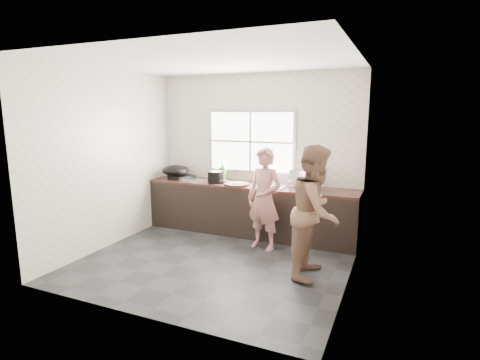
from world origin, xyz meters
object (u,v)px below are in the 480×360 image
at_px(wok, 176,170).
at_px(dish_rack, 305,180).
at_px(burner, 182,177).
at_px(bottle_brown_tall, 217,174).
at_px(bowl_mince, 236,185).
at_px(bowl_crabs, 302,186).
at_px(plate_food, 216,179).
at_px(person_side, 316,211).
at_px(bottle_green, 223,171).
at_px(glass_jar, 211,179).
at_px(woman, 264,202).
at_px(bottle_brown_short, 221,177).
at_px(bowl_held, 263,186).
at_px(cutting_board, 237,184).
at_px(black_pot, 216,177).
at_px(pot_lid_right, 187,179).
at_px(pot_lid_left, 195,180).

xyz_separation_m(wok, dish_rack, (2.38, 0.01, 0.00)).
xyz_separation_m(burner, dish_rack, (2.31, -0.07, 0.13)).
bearing_deg(bottle_brown_tall, bowl_mince, -37.35).
relative_size(bowl_crabs, plate_food, 0.85).
distance_m(person_side, bottle_green, 2.40).
bearing_deg(bowl_crabs, glass_jar, -177.15).
relative_size(woman, bowl_crabs, 7.27).
bearing_deg(person_side, woman, 56.39).
bearing_deg(wok, bottle_brown_tall, 20.26).
relative_size(bottle_brown_short, wok, 0.32).
bearing_deg(burner, woman, -18.28).
bearing_deg(bowl_held, dish_rack, 17.22).
bearing_deg(burner, dish_rack, -1.64).
bearing_deg(cutting_board, bottle_green, 139.50).
bearing_deg(person_side, dish_rack, 21.34).
height_order(plate_food, burner, burner).
relative_size(black_pot, dish_rack, 0.67).
distance_m(bottle_green, pot_lid_right, 0.68).
height_order(black_pot, burner, black_pot).
distance_m(woman, wok, 1.99).
distance_m(bowl_held, dish_rack, 0.67).
height_order(woman, bowl_held, woman).
height_order(plate_food, wok, wok).
xyz_separation_m(glass_jar, pot_lid_right, (-0.51, 0.00, -0.04)).
bearing_deg(person_side, bottle_brown_short, 58.44).
bearing_deg(dish_rack, cutting_board, -147.74).
distance_m(bowl_crabs, burner, 2.24).
bearing_deg(bowl_held, wok, 174.18).
height_order(person_side, plate_food, person_side).
relative_size(cutting_board, bowl_crabs, 2.03).
height_order(dish_rack, pot_lid_left, dish_rack).
bearing_deg(bottle_brown_tall, pot_lid_left, -137.68).
distance_m(burner, wok, 0.17).
height_order(bowl_mince, wok, wok).
relative_size(bottle_brown_tall, glass_jar, 1.92).
height_order(bottle_green, bottle_brown_tall, bottle_green).
relative_size(person_side, pot_lid_right, 6.13).
distance_m(pot_lid_left, pot_lid_right, 0.20).
distance_m(person_side, glass_jar, 2.40).
distance_m(person_side, plate_food, 2.48).
distance_m(bowl_mince, bottle_brown_short, 0.50).
xyz_separation_m(woman, dish_rack, (0.48, 0.54, 0.29)).
distance_m(bowl_mince, pot_lid_right, 1.09).
xyz_separation_m(woman, person_side, (0.91, -0.64, 0.11)).
relative_size(bowl_mince, pot_lid_right, 0.69).
bearing_deg(pot_lid_right, burner, 157.97).
distance_m(black_pot, bottle_brown_short, 0.15).
bearing_deg(woman, bowl_mince, 165.24).
bearing_deg(woman, wok, 179.07).
relative_size(bowl_crabs, bottle_green, 0.59).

